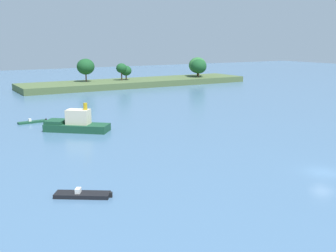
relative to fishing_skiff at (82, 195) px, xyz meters
The scene contains 5 objects.
ground_plane 29.15m from the fishing_skiff, 14.69° to the right, with size 400.00×400.00×0.00m, color #476B8E.
treeline_island 107.43m from the fishing_skiff, 59.41° to the left, with size 82.17×17.71×9.76m.
fishing_skiff is the anchor object (origin of this frame).
small_motorboat 42.66m from the fishing_skiff, 83.99° to the left, with size 5.62×1.59×0.88m.
tugboat 32.34m from the fishing_skiff, 72.82° to the left, with size 11.12×10.24×5.12m.
Camera 1 is at (-41.17, -32.01, 16.03)m, focal length 44.17 mm.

